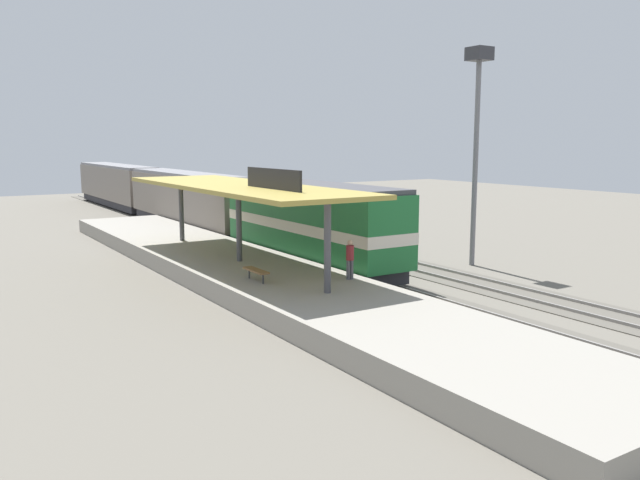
{
  "coord_description": "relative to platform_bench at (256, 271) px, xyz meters",
  "views": [
    {
      "loc": [
        -17.96,
        -28.49,
        6.76
      ],
      "look_at": [
        -1.38,
        -2.39,
        2.0
      ],
      "focal_mm": 35.89,
      "sensor_mm": 36.0,
      "label": 1
    }
  ],
  "objects": [
    {
      "name": "track_near",
      "position": [
        6.0,
        4.58,
        -1.31
      ],
      "size": [
        3.2,
        110.0,
        0.16
      ],
      "color": "#565249",
      "rests_on": "ground"
    },
    {
      "name": "ground_plane",
      "position": [
        8.0,
        4.58,
        -1.34
      ],
      "size": [
        120.0,
        120.0,
        0.0
      ],
      "primitive_type": "plane",
      "color": "#666056"
    },
    {
      "name": "locomotive",
      "position": [
        6.0,
        5.39,
        1.07
      ],
      "size": [
        2.93,
        14.43,
        4.44
      ],
      "color": "#28282D",
      "rests_on": "track_near"
    },
    {
      "name": "station_canopy",
      "position": [
        1.4,
        4.49,
        3.19
      ],
      "size": [
        5.2,
        18.0,
        4.7
      ],
      "color": "#47474C",
      "rests_on": "platform"
    },
    {
      "name": "person_waiting",
      "position": [
        3.57,
        -1.85,
        0.51
      ],
      "size": [
        0.34,
        0.34,
        1.71
      ],
      "color": "#4C4C51",
      "rests_on": "platform"
    },
    {
      "name": "platform_bench",
      "position": [
        0.0,
        0.0,
        0.0
      ],
      "size": [
        0.44,
        1.7,
        0.5
      ],
      "color": "#333338",
      "rests_on": "platform"
    },
    {
      "name": "track_far",
      "position": [
        10.6,
        4.58,
        -1.31
      ],
      "size": [
        3.2,
        110.0,
        0.16
      ],
      "color": "#565249",
      "rests_on": "ground"
    },
    {
      "name": "passenger_carriage_front",
      "position": [
        6.0,
        23.39,
        0.97
      ],
      "size": [
        2.9,
        20.0,
        4.24
      ],
      "color": "#28282D",
      "rests_on": "track_near"
    },
    {
      "name": "light_mast",
      "position": [
        13.8,
        0.95,
        7.05
      ],
      "size": [
        1.1,
        1.1,
        11.7
      ],
      "color": "slate",
      "rests_on": "ground"
    },
    {
      "name": "platform",
      "position": [
        1.4,
        4.58,
        -0.89
      ],
      "size": [
        6.0,
        44.0,
        0.9
      ],
      "primitive_type": "cube",
      "color": "gray",
      "rests_on": "ground"
    },
    {
      "name": "passenger_carriage_rear",
      "position": [
        6.0,
        44.19,
        0.97
      ],
      "size": [
        2.9,
        20.0,
        4.24
      ],
      "color": "#28282D",
      "rests_on": "track_near"
    }
  ]
}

